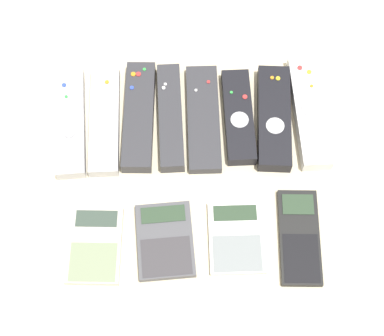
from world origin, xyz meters
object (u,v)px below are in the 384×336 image
(remote_3, at_px, (170,117))
(calculator_1, at_px, (165,241))
(remote_5, at_px, (238,117))
(remote_4, at_px, (203,118))
(remote_1, at_px, (105,121))
(calculator_2, at_px, (236,238))
(remote_0, at_px, (71,123))
(remote_2, at_px, (139,116))
(calculator_0, at_px, (95,245))
(calculator_3, at_px, (299,237))
(remote_6, at_px, (274,118))
(remote_7, at_px, (309,112))

(remote_3, relative_size, calculator_1, 1.56)
(remote_5, bearing_deg, calculator_1, -121.67)
(remote_4, bearing_deg, remote_3, 177.35)
(remote_1, xyz_separation_m, calculator_2, (0.22, -0.22, -0.01))
(remote_1, bearing_deg, remote_0, -178.66)
(remote_1, relative_size, remote_2, 0.97)
(remote_5, xyz_separation_m, calculator_2, (-0.02, -0.22, -0.01))
(remote_1, bearing_deg, calculator_0, -92.96)
(remote_2, xyz_separation_m, calculator_2, (0.16, -0.22, -0.01))
(remote_2, distance_m, remote_3, 0.05)
(calculator_1, bearing_deg, calculator_3, -3.59)
(remote_4, height_order, calculator_2, remote_4)
(remote_6, bearing_deg, calculator_3, -79.71)
(remote_6, relative_size, calculator_1, 1.53)
(remote_7, xyz_separation_m, calculator_2, (-0.14, -0.22, -0.01))
(remote_5, height_order, remote_6, remote_6)
(remote_4, distance_m, remote_7, 0.18)
(calculator_0, height_order, calculator_3, same)
(remote_1, relative_size, remote_7, 0.94)
(remote_1, bearing_deg, calculator_2, -45.51)
(remote_0, distance_m, remote_4, 0.23)
(remote_2, relative_size, remote_3, 1.03)
(remote_7, relative_size, calculator_2, 1.80)
(remote_0, relative_size, calculator_0, 1.58)
(remote_1, relative_size, calculator_3, 1.26)
(remote_3, xyz_separation_m, remote_4, (0.06, -0.00, -0.00))
(remote_0, relative_size, remote_1, 1.02)
(remote_6, relative_size, calculator_0, 1.53)
(remote_3, distance_m, remote_5, 0.12)
(remote_6, height_order, remote_7, remote_6)
(remote_2, bearing_deg, remote_1, -170.61)
(remote_4, relative_size, remote_7, 0.95)
(remote_5, xyz_separation_m, calculator_1, (-0.13, -0.22, -0.01))
(remote_0, height_order, remote_7, remote_7)
(remote_0, relative_size, remote_4, 1.01)
(remote_1, relative_size, remote_4, 0.99)
(calculator_2, bearing_deg, remote_7, 58.29)
(calculator_0, bearing_deg, calculator_3, 3.36)
(remote_4, relative_size, calculator_3, 1.27)
(calculator_3, bearing_deg, remote_5, 113.42)
(remote_7, bearing_deg, remote_1, 179.20)
(remote_4, xyz_separation_m, remote_6, (0.12, -0.01, 0.00))
(calculator_0, bearing_deg, remote_4, 53.75)
(remote_4, height_order, remote_6, remote_6)
(remote_0, xyz_separation_m, calculator_0, (0.05, -0.22, -0.01))
(remote_1, height_order, calculator_1, remote_1)
(remote_7, distance_m, calculator_3, 0.23)
(remote_3, bearing_deg, remote_6, -3.79)
(remote_0, xyz_separation_m, remote_6, (0.35, -0.00, 0.00))
(remote_4, distance_m, calculator_0, 0.29)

